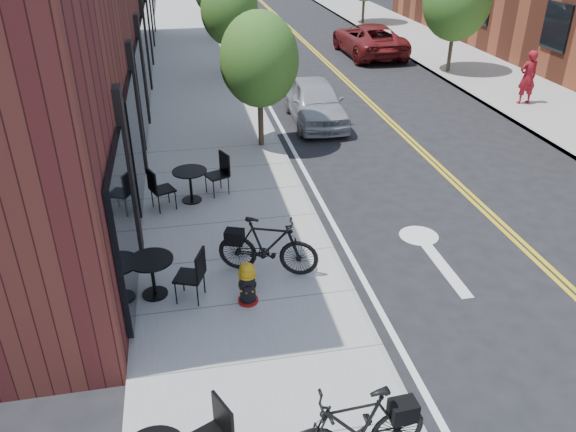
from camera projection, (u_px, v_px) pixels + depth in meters
ground at (382, 350)px, 9.04m from camera, size 120.00×120.00×0.00m
sidewalk_near at (212, 138)px, 17.29m from camera, size 4.00×70.00×0.12m
sidewalk_far at (561, 114)px, 19.31m from camera, size 4.00×70.00×0.12m
building_near at (58, 5)px, 18.32m from camera, size 5.00×28.00×7.00m
tree_near_a at (259, 60)px, 15.44m from camera, size 2.20×2.20×3.81m
tree_near_b at (229, 11)px, 22.28m from camera, size 2.30×2.30×3.98m
fire_hydrant at (247, 283)px, 9.78m from camera, size 0.44×0.44×0.83m
bicycle_left at (355, 428)px, 6.84m from camera, size 1.90×0.63×1.13m
bicycle_right at (268, 246)px, 10.50m from camera, size 2.00×1.19×1.16m
bistro_set_b at (152, 272)px, 9.91m from camera, size 1.87×1.07×0.99m
bistro_set_c at (190, 181)px, 13.18m from camera, size 1.91×1.18×1.01m
parked_car_a at (315, 101)px, 18.46m from camera, size 1.77×4.15×1.40m
parked_car_b at (252, 42)px, 26.99m from camera, size 1.73×3.99×1.28m
parked_car_c at (241, 14)px, 34.04m from camera, size 2.43×4.91×1.37m
parked_car_far at (369, 39)px, 27.04m from camera, size 2.53×5.42×1.50m
pedestrian at (528, 77)px, 19.74m from camera, size 0.70×0.48×1.88m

